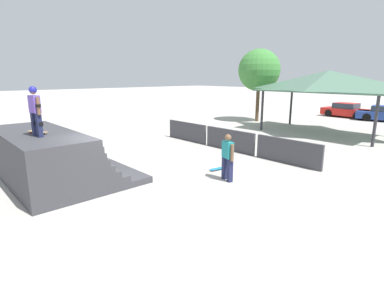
{
  "coord_description": "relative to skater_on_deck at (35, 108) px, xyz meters",
  "views": [
    {
      "loc": [
        8.44,
        -4.44,
        3.6
      ],
      "look_at": [
        -0.12,
        3.41,
        0.97
      ],
      "focal_mm": 28.0,
      "sensor_mm": 36.0,
      "label": 1
    }
  ],
  "objects": [
    {
      "name": "ground_plane",
      "position": [
        1.55,
        1.8,
        -2.66
      ],
      "size": [
        160.0,
        160.0,
        0.0
      ],
      "primitive_type": "plane",
      "color": "#ADA8A0"
    },
    {
      "name": "quarter_pipe_ramp",
      "position": [
        -0.84,
        0.51,
        -1.87
      ],
      "size": [
        5.32,
        3.85,
        1.76
      ],
      "color": "#38383D",
      "rests_on": "ground"
    },
    {
      "name": "skater_on_deck",
      "position": [
        0.0,
        0.0,
        0.0
      ],
      "size": [
        0.67,
        0.26,
        1.55
      ],
      "rotation": [
        0.0,
        0.0,
        0.14
      ],
      "color": "#1E2347",
      "rests_on": "quarter_pipe_ramp"
    },
    {
      "name": "skateboard_on_deck",
      "position": [
        -0.52,
        0.15,
        -0.83
      ],
      "size": [
        0.87,
        0.44,
        0.09
      ],
      "rotation": [
        0.0,
        0.0,
        0.3
      ],
      "color": "red",
      "rests_on": "quarter_pipe_ramp"
    },
    {
      "name": "bystander_walking",
      "position": [
        3.41,
        5.08,
        -1.73
      ],
      "size": [
        0.67,
        0.34,
        1.66
      ],
      "rotation": [
        0.0,
        0.0,
        2.85
      ],
      "color": "#1E2347",
      "rests_on": "ground"
    },
    {
      "name": "skateboard_on_ground",
      "position": [
        2.39,
        5.79,
        -2.6
      ],
      "size": [
        0.32,
        0.84,
        0.09
      ],
      "rotation": [
        0.0,
        0.0,
        1.42
      ],
      "color": "red",
      "rests_on": "ground"
    },
    {
      "name": "barrier_fence",
      "position": [
        0.57,
        8.53,
        -2.13
      ],
      "size": [
        9.37,
        0.12,
        1.05
      ],
      "color": "#3D3D42",
      "rests_on": "ground"
    },
    {
      "name": "pavilion_shelter",
      "position": [
        1.69,
        16.51,
        0.64
      ],
      "size": [
        8.12,
        4.45,
        3.97
      ],
      "color": "#2D2D33",
      "rests_on": "ground"
    },
    {
      "name": "tree_far_back",
      "position": [
        -4.43,
        17.82,
        1.41
      ],
      "size": [
        3.31,
        3.31,
        5.73
      ],
      "color": "brown",
      "rests_on": "ground"
    },
    {
      "name": "parked_car_red",
      "position": [
        -0.43,
        25.8,
        -2.05
      ],
      "size": [
        4.17,
        2.0,
        1.27
      ],
      "rotation": [
        0.0,
        0.0,
        -0.06
      ],
      "color": "red",
      "rests_on": "ground"
    }
  ]
}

